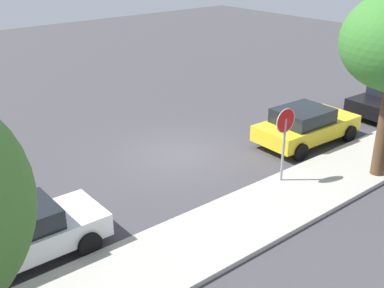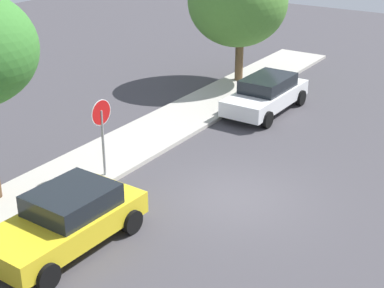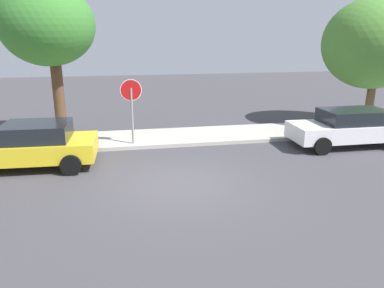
% 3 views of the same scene
% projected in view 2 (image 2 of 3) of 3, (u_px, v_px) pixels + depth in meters
% --- Properties ---
extents(ground_plane, '(60.00, 60.00, 0.00)m').
position_uv_depth(ground_plane, '(233.00, 197.00, 16.98)').
color(ground_plane, '#423F44').
extents(sidewalk_curb, '(32.00, 2.52, 0.14)m').
position_uv_depth(sidewalk_curb, '(108.00, 157.00, 19.33)').
color(sidewalk_curb, '#B2ADA3').
rests_on(sidewalk_curb, ground_plane).
extents(stop_sign, '(0.79, 0.08, 2.56)m').
position_uv_depth(stop_sign, '(102.00, 125.00, 17.35)').
color(stop_sign, gray).
rests_on(stop_sign, ground_plane).
extents(parked_car_yellow, '(4.26, 2.21, 1.44)m').
position_uv_depth(parked_car_yellow, '(66.00, 219.00, 14.41)').
color(parked_car_yellow, yellow).
rests_on(parked_car_yellow, ground_plane).
extents(parked_car_white, '(4.42, 1.96, 1.41)m').
position_uv_depth(parked_car_white, '(266.00, 94.00, 23.26)').
color(parked_car_white, white).
rests_on(parked_car_white, ground_plane).
extents(street_tree_mid_block, '(4.37, 4.37, 5.71)m').
position_uv_depth(street_tree_mid_block, '(238.00, 1.00, 25.49)').
color(street_tree_mid_block, brown).
rests_on(street_tree_mid_block, ground_plane).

